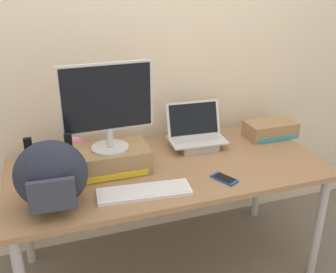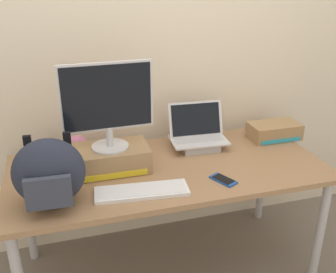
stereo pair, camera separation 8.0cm
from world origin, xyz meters
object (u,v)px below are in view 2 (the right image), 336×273
(cell_phone, at_px, (223,180))
(external_keyboard, at_px, (142,191))
(toner_box_yellow, at_px, (111,158))
(coffee_mug, at_px, (43,150))
(toner_box_cyan, at_px, (274,131))
(open_laptop, at_px, (198,139))
(plush_toy, at_px, (77,145))
(desktop_monitor, at_px, (108,104))
(messenger_backpack, at_px, (49,173))

(cell_phone, bearing_deg, external_keyboard, 154.24)
(toner_box_yellow, height_order, cell_phone, toner_box_yellow)
(coffee_mug, xyz_separation_m, cell_phone, (0.89, -0.54, -0.04))
(toner_box_cyan, bearing_deg, external_keyboard, -156.29)
(open_laptop, xyz_separation_m, plush_toy, (-0.72, 0.10, 0.00))
(cell_phone, distance_m, plush_toy, 0.88)
(toner_box_cyan, bearing_deg, toner_box_yellow, -172.96)
(external_keyboard, distance_m, coffee_mug, 0.71)
(open_laptop, distance_m, cell_phone, 0.44)
(open_laptop, distance_m, external_keyboard, 0.63)
(coffee_mug, height_order, plush_toy, plush_toy)
(coffee_mug, height_order, toner_box_cyan, toner_box_cyan)
(cell_phone, relative_size, plush_toy, 1.33)
(external_keyboard, bearing_deg, toner_box_cyan, 29.42)
(coffee_mug, bearing_deg, open_laptop, -6.61)
(cell_phone, bearing_deg, coffee_mug, 122.90)
(toner_box_yellow, distance_m, toner_box_cyan, 1.08)
(toner_box_yellow, bearing_deg, desktop_monitor, -87.42)
(messenger_backpack, height_order, cell_phone, messenger_backpack)
(messenger_backpack, bearing_deg, plush_toy, 76.05)
(desktop_monitor, relative_size, plush_toy, 4.07)
(cell_phone, height_order, toner_box_cyan, toner_box_cyan)
(external_keyboard, bearing_deg, coffee_mug, 136.22)
(external_keyboard, xyz_separation_m, coffee_mug, (-0.46, 0.54, 0.04))
(coffee_mug, bearing_deg, toner_box_cyan, -4.62)
(desktop_monitor, relative_size, coffee_mug, 3.92)
(desktop_monitor, bearing_deg, toner_box_cyan, 5.23)
(plush_toy, bearing_deg, toner_box_yellow, -55.72)
(plush_toy, relative_size, toner_box_cyan, 0.37)
(desktop_monitor, xyz_separation_m, messenger_backpack, (-0.31, -0.26, -0.21))
(messenger_backpack, bearing_deg, open_laptop, 27.84)
(desktop_monitor, xyz_separation_m, plush_toy, (-0.16, 0.24, -0.31))
(external_keyboard, height_order, plush_toy, plush_toy)
(desktop_monitor, distance_m, messenger_backpack, 0.46)
(messenger_backpack, relative_size, coffee_mug, 2.77)
(desktop_monitor, xyz_separation_m, toner_box_cyan, (1.07, 0.13, -0.32))
(desktop_monitor, distance_m, plush_toy, 0.43)
(open_laptop, distance_m, toner_box_cyan, 0.52)
(messenger_backpack, xyz_separation_m, toner_box_cyan, (1.38, 0.40, -0.11))
(external_keyboard, xyz_separation_m, cell_phone, (0.43, 0.00, -0.01))
(messenger_backpack, height_order, plush_toy, messenger_backpack)
(open_laptop, bearing_deg, external_keyboard, -132.90)
(coffee_mug, relative_size, toner_box_cyan, 0.38)
(external_keyboard, relative_size, coffee_mug, 3.85)
(external_keyboard, xyz_separation_m, toner_box_cyan, (0.97, 0.42, 0.04))
(desktop_monitor, relative_size, toner_box_cyan, 1.49)
(messenger_backpack, distance_m, cell_phone, 0.86)
(open_laptop, relative_size, toner_box_cyan, 1.09)
(open_laptop, distance_m, plush_toy, 0.72)
(messenger_backpack, xyz_separation_m, cell_phone, (0.85, -0.03, -0.16))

